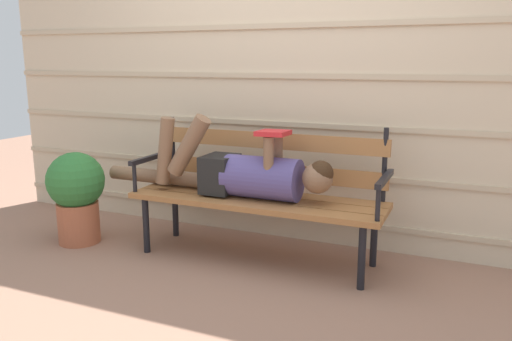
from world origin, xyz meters
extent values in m
plane|color=#936B56|center=(0.00, 0.00, 0.00)|extent=(12.00, 12.00, 0.00)
cube|color=beige|center=(0.00, 0.64, 1.19)|extent=(4.88, 0.06, 2.38)
cube|color=#C1AD8E|center=(0.00, 0.60, 0.17)|extent=(4.88, 0.02, 0.04)
cube|color=#C1AD8E|center=(0.00, 0.60, 0.51)|extent=(4.88, 0.02, 0.04)
cube|color=#C1AD8E|center=(0.00, 0.60, 0.85)|extent=(4.88, 0.02, 0.04)
cube|color=#C1AD8E|center=(0.00, 0.60, 1.19)|extent=(4.88, 0.02, 0.04)
cube|color=#C1AD8E|center=(0.00, 0.60, 1.53)|extent=(4.88, 0.02, 0.04)
cube|color=#9E6638|center=(0.00, -0.03, 0.40)|extent=(1.68, 0.15, 0.04)
cube|color=#9E6638|center=(0.00, 0.13, 0.40)|extent=(1.68, 0.15, 0.04)
cube|color=#9E6638|center=(0.00, 0.28, 0.40)|extent=(1.68, 0.15, 0.04)
cube|color=#9E6638|center=(0.00, 0.36, 0.55)|extent=(1.61, 0.05, 0.11)
cube|color=#9E6638|center=(0.00, 0.36, 0.76)|extent=(1.61, 0.05, 0.11)
cylinder|color=black|center=(-0.77, 0.36, 0.66)|extent=(0.03, 0.03, 0.47)
cylinder|color=black|center=(0.77, 0.36, 0.66)|extent=(0.03, 0.03, 0.47)
cylinder|color=black|center=(-0.74, -0.06, 0.19)|extent=(0.04, 0.04, 0.39)
cylinder|color=black|center=(0.74, -0.06, 0.19)|extent=(0.04, 0.04, 0.39)
cylinder|color=black|center=(-0.74, 0.31, 0.19)|extent=(0.04, 0.04, 0.39)
cylinder|color=black|center=(0.74, 0.31, 0.19)|extent=(0.04, 0.04, 0.39)
cube|color=black|center=(-0.81, 0.13, 0.62)|extent=(0.04, 0.45, 0.03)
cylinder|color=black|center=(-0.81, -0.06, 0.52)|extent=(0.03, 0.03, 0.20)
cube|color=black|center=(0.81, 0.13, 0.62)|extent=(0.04, 0.45, 0.03)
cylinder|color=black|center=(0.81, -0.06, 0.52)|extent=(0.03, 0.03, 0.20)
cylinder|color=#514784|center=(0.04, 0.13, 0.56)|extent=(0.49, 0.27, 0.27)
cube|color=black|center=(-0.26, 0.13, 0.56)|extent=(0.20, 0.26, 0.25)
sphere|color=brown|center=(0.41, 0.13, 0.59)|extent=(0.19, 0.19, 0.19)
sphere|color=#382314|center=(0.43, 0.13, 0.62)|extent=(0.16, 0.16, 0.16)
cylinder|color=brown|center=(-0.46, 0.07, 0.74)|extent=(0.33, 0.11, 0.43)
cylinder|color=brown|center=(-0.64, 0.07, 0.70)|extent=(0.16, 0.09, 0.46)
cylinder|color=brown|center=(-0.76, 0.19, 0.48)|extent=(0.85, 0.10, 0.10)
cylinder|color=brown|center=(0.12, 0.05, 0.70)|extent=(0.06, 0.06, 0.28)
cylinder|color=brown|center=(0.12, 0.21, 0.70)|extent=(0.06, 0.06, 0.28)
cube|color=red|center=(0.12, 0.13, 0.85)|extent=(0.20, 0.27, 0.04)
cylinder|color=#AD5B3D|center=(-1.31, -0.08, 0.15)|extent=(0.29, 0.29, 0.30)
sphere|color=#2D7033|center=(-1.31, -0.08, 0.46)|extent=(0.41, 0.41, 0.41)
camera|label=1|loc=(1.27, -2.82, 1.29)|focal=35.84mm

